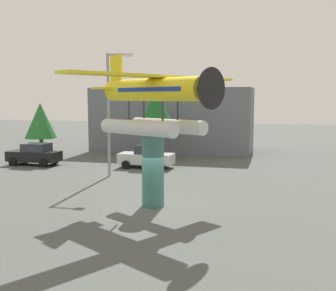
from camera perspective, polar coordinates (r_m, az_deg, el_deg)
name	(u,v)px	position (r m, az deg, el deg)	size (l,w,h in m)	color
ground_plane	(153,206)	(20.98, -2.06, -8.28)	(140.00, 140.00, 0.00)	#4C514C
display_pedestal	(153,170)	(20.60, -2.08, -3.42)	(1.10, 1.10, 3.61)	#386B66
floatplane_monument	(154,100)	(20.19, -1.86, 6.30)	(7.05, 9.53, 4.00)	silver
car_near_black	(35,154)	(35.07, -17.80, -1.13)	(4.20, 2.02, 1.76)	black
car_mid_silver	(147,157)	(32.08, -2.89, -1.52)	(4.20, 2.02, 1.76)	silver
streetlight_primary	(111,106)	(28.51, -7.82, 5.37)	(1.84, 0.28, 8.35)	gray
storefront_building	(173,119)	(42.72, 0.72, 3.59)	(15.91, 6.54, 6.36)	slate
tree_west	(41,121)	(39.89, -17.05, 3.27)	(2.91, 2.91, 4.94)	brown
tree_east	(156,110)	(36.33, -1.62, 4.85)	(3.46, 3.46, 6.25)	brown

